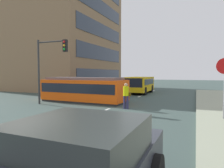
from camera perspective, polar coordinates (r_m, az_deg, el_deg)
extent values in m
plane|color=#3A4C48|center=(15.75, 3.40, -5.34)|extent=(120.00, 120.00, 0.00)
cube|color=silver|center=(8.76, -14.67, -12.20)|extent=(0.16, 2.40, 0.01)
cube|color=silver|center=(12.10, -2.96, -7.87)|extent=(0.16, 2.40, 0.01)
cube|color=silver|center=(20.83, 8.31, -3.31)|extent=(0.16, 2.40, 0.01)
cube|color=silver|center=(26.66, 11.54, -1.95)|extent=(0.16, 2.40, 0.01)
cube|color=#8B6B4B|center=(33.16, -14.76, 12.84)|extent=(14.76, 15.76, 16.00)
cube|color=#2D3847|center=(28.78, -2.81, 2.28)|extent=(0.06, 13.39, 1.92)
cube|color=#2D3847|center=(28.92, -2.82, 8.64)|extent=(0.06, 13.39, 1.92)
cube|color=#2D3847|center=(29.40, -2.84, 14.85)|extent=(0.06, 13.39, 1.92)
cube|color=#2D3847|center=(30.22, -2.86, 20.80)|extent=(0.06, 13.39, 1.92)
cube|color=#F9540E|center=(16.41, -7.93, -1.65)|extent=(6.98, 2.76, 1.63)
cube|color=#2D2D2D|center=(16.50, -7.91, -4.72)|extent=(6.83, 2.63, 0.15)
cube|color=#5E5355|center=(16.36, -7.95, 1.54)|extent=(6.27, 2.36, 0.20)
cube|color=#1E232D|center=(16.39, -7.93, -0.97)|extent=(6.70, 2.79, 0.72)
cube|color=gold|center=(23.33, 7.53, 0.03)|extent=(2.50, 5.32, 1.57)
cube|color=black|center=(20.82, 5.64, 0.33)|extent=(2.25, 0.12, 0.94)
cube|color=black|center=(23.32, 7.54, 0.73)|extent=(2.54, 4.52, 0.63)
cylinder|color=black|center=(21.74, 6.34, -1.85)|extent=(2.55, 0.90, 0.90)
cylinder|color=black|center=(25.01, 8.55, -1.23)|extent=(2.55, 0.90, 0.90)
cylinder|color=#2D2A50|center=(13.06, 3.56, -5.19)|extent=(0.16, 0.16, 0.85)
cylinder|color=#2D2A50|center=(13.00, 4.40, -5.23)|extent=(0.16, 0.16, 0.85)
cylinder|color=#DCE40B|center=(12.95, 3.99, -2.04)|extent=(0.36, 0.36, 0.60)
sphere|color=tan|center=(12.92, 4.00, -0.22)|extent=(0.22, 0.22, 0.22)
cube|color=#4F380C|center=(12.95, 4.98, -2.93)|extent=(0.22, 0.19, 0.24)
cube|color=#2F3634|center=(3.34, -9.22, -14.71)|extent=(1.92, 1.92, 0.55)
cylinder|color=black|center=(4.91, -13.26, -19.69)|extent=(0.29, 0.80, 0.80)
cube|color=maroon|center=(20.94, -7.25, -1.86)|extent=(1.75, 4.54, 0.55)
cube|color=black|center=(20.77, -7.47, -0.59)|extent=(1.60, 2.50, 0.40)
cylinder|color=black|center=(22.55, -7.39, -2.01)|extent=(0.22, 0.64, 0.64)
cylinder|color=black|center=(21.73, -3.48, -2.18)|extent=(0.22, 0.64, 0.64)
cylinder|color=black|center=(20.27, -11.29, -2.61)|extent=(0.22, 0.64, 0.64)
cylinder|color=black|center=(19.35, -7.08, -2.84)|extent=(0.22, 0.64, 0.64)
cube|color=#B2CEC1|center=(27.14, -0.67, -0.73)|extent=(1.82, 4.35, 0.55)
cube|color=black|center=(26.98, -0.79, 0.26)|extent=(1.67, 2.39, 0.40)
cylinder|color=black|center=(28.71, -1.29, -0.91)|extent=(0.22, 0.64, 0.64)
cylinder|color=black|center=(28.02, 2.10, -1.01)|extent=(0.22, 0.64, 0.64)
cylinder|color=black|center=(26.36, -3.60, -1.27)|extent=(0.22, 0.64, 0.64)
cylinder|color=black|center=(25.60, 0.04, -1.39)|extent=(0.22, 0.64, 0.64)
cylinder|color=gray|center=(10.90, 29.25, -2.90)|extent=(0.07, 0.07, 2.20)
cylinder|color=#333333|center=(16.00, -20.08, 3.18)|extent=(0.14, 0.14, 4.77)
cylinder|color=#333333|center=(15.38, -16.87, 11.43)|extent=(2.41, 0.10, 0.10)
cube|color=black|center=(14.60, -13.14, 10.55)|extent=(0.28, 0.24, 0.84)
sphere|color=red|center=(14.53, -13.46, 11.58)|extent=(0.16, 0.16, 0.16)
sphere|color=gold|center=(14.49, -13.45, 10.60)|extent=(0.16, 0.16, 0.16)
sphere|color=green|center=(14.46, -13.43, 9.62)|extent=(0.16, 0.16, 0.16)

